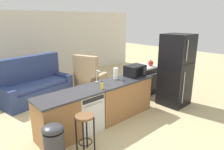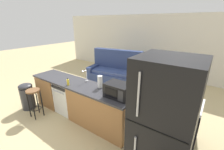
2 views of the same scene
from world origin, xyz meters
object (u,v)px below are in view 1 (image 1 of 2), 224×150
object	(u,v)px
bar_stool	(85,126)
trash_bin	(54,145)
refrigerator	(176,70)
paper_towel_roll	(116,74)
couch	(34,86)
armchair	(90,80)
stove_range	(143,80)
microwave	(135,71)
dishwasher	(86,111)
soap_bottle	(102,86)
kettle	(151,63)

from	to	relation	value
bar_stool	trash_bin	bearing A→B (deg)	172.28
refrigerator	paper_towel_roll	bearing A→B (deg)	157.34
paper_towel_roll	couch	size ratio (longest dim) A/B	0.13
paper_towel_roll	armchair	world-z (taller)	armchair
bar_stool	paper_towel_roll	bearing A→B (deg)	28.14
stove_range	microwave	distance (m)	1.32
stove_range	trash_bin	xyz separation A→B (m)	(-3.63, -1.14, -0.07)
paper_towel_roll	couch	world-z (taller)	couch
bar_stool	dishwasher	bearing A→B (deg)	54.22
soap_bottle	microwave	bearing A→B (deg)	8.90
refrigerator	microwave	bearing A→B (deg)	152.27
stove_range	armchair	world-z (taller)	armchair
couch	armchair	bearing A→B (deg)	-15.11
bar_stool	couch	world-z (taller)	couch
paper_towel_roll	couch	distance (m)	2.64
soap_bottle	couch	bearing A→B (deg)	99.64
refrigerator	armchair	xyz separation A→B (m)	(-1.07, 2.51, -0.62)
stove_range	microwave	size ratio (longest dim) A/B	1.80
refrigerator	dishwasher	bearing A→B (deg)	168.07
couch	armchair	size ratio (longest dim) A/B	1.77
soap_bottle	bar_stool	distance (m)	1.00
trash_bin	stove_range	bearing A→B (deg)	17.47
refrigerator	microwave	xyz separation A→B (m)	(-1.04, 0.55, 0.07)
trash_bin	paper_towel_roll	bearing A→B (deg)	19.47
soap_bottle	couch	world-z (taller)	couch
dishwasher	kettle	bearing A→B (deg)	8.68
paper_towel_roll	armchair	distance (m)	2.03
refrigerator	bar_stool	xyz separation A→B (m)	(-3.08, -0.12, -0.44)
microwave	kettle	xyz separation A→B (m)	(1.21, 0.42, -0.05)
stove_range	couch	bearing A→B (deg)	145.89
microwave	couch	world-z (taller)	couch
dishwasher	microwave	world-z (taller)	microwave
refrigerator	soap_bottle	size ratio (longest dim) A/B	11.04
dishwasher	couch	bearing A→B (deg)	93.61
stove_range	couch	distance (m)	3.32
dishwasher	paper_towel_roll	distance (m)	1.18
couch	stove_range	bearing A→B (deg)	-34.11
bar_stool	trash_bin	world-z (taller)	same
stove_range	bar_stool	world-z (taller)	stove_range
microwave	trash_bin	size ratio (longest dim) A/B	0.68
bar_stool	couch	xyz separation A→B (m)	(0.33, 3.08, -0.14)
kettle	bar_stool	world-z (taller)	kettle
microwave	trash_bin	bearing A→B (deg)	-167.10
trash_bin	armchair	world-z (taller)	armchair
paper_towel_roll	bar_stool	size ratio (longest dim) A/B	0.38
dishwasher	armchair	distance (m)	2.49
paper_towel_roll	armchair	xyz separation A→B (m)	(0.54, 1.84, -0.69)
trash_bin	couch	size ratio (longest dim) A/B	0.35
dishwasher	armchair	xyz separation A→B (m)	(1.53, 1.96, -0.07)
kettle	couch	distance (m)	3.58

